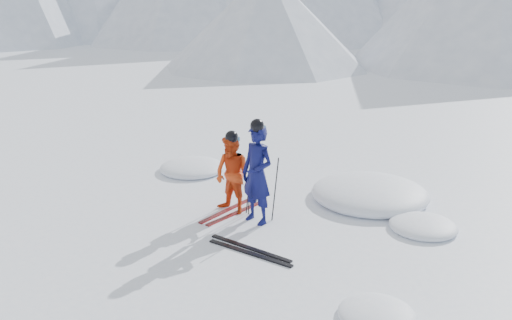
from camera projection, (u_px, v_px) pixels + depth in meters
The scene contains 12 objects.
ground at pixel (307, 240), 9.78m from camera, with size 160.00×160.00×0.00m, color white.
skier_blue at pixel (257, 174), 10.27m from camera, with size 0.71×0.47×1.94m, color #0C0E49.
skier_red at pixel (232, 175), 10.79m from camera, with size 0.77×0.60×1.59m, color red.
pole_blue_left at pixel (249, 185), 10.66m from camera, with size 0.02×0.02×1.30m, color black.
pole_blue_right at pixel (275, 189), 10.42m from camera, with size 0.02×0.02×1.30m, color black.
pole_red_left at pixel (229, 181), 11.23m from camera, with size 0.02×0.02×1.06m, color black.
pole_red_right at pixel (249, 188), 10.81m from camera, with size 0.02×0.02×1.06m, color black.
ski_worn_left at pixel (228, 210), 11.10m from camera, with size 0.09×1.70×0.03m, color black.
ski_worn_right at pixel (237, 212), 10.96m from camera, with size 0.09×1.70×0.03m, color black.
ski_loose_a at pixel (250, 248), 9.44m from camera, with size 0.09×1.70×0.03m, color black.
ski_loose_b at pixel (250, 253), 9.27m from camera, with size 0.09×1.70×0.03m, color black.
snow_lumps at pixel (337, 199), 11.68m from camera, with size 7.78×5.82×0.55m.
Camera 1 is at (4.63, -7.65, 4.33)m, focal length 38.00 mm.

